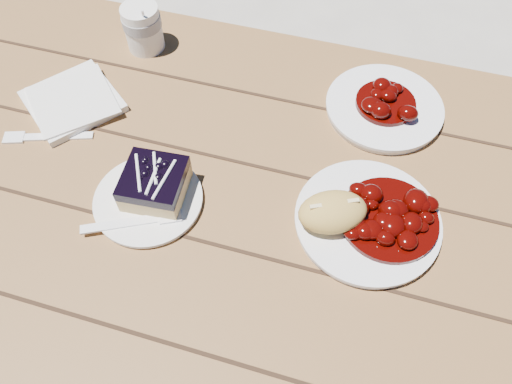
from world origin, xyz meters
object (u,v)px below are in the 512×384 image
(coffee_cup, at_px, (143,28))
(second_plate, at_px, (384,108))
(blueberry_cake, at_px, (155,183))
(main_plate, at_px, (367,221))
(bread_roll, at_px, (333,212))
(dessert_plate, at_px, (148,200))
(picnic_table, at_px, (199,239))

(coffee_cup, relative_size, second_plate, 0.44)
(coffee_cup, bearing_deg, blueberry_cake, -64.13)
(main_plate, distance_m, bread_roll, 0.07)
(main_plate, bearing_deg, dessert_plate, -170.58)
(dessert_plate, height_order, second_plate, second_plate)
(main_plate, relative_size, coffee_cup, 2.43)
(dessert_plate, bearing_deg, blueberry_cake, 56.31)
(dessert_plate, distance_m, blueberry_cake, 0.04)
(bread_roll, bearing_deg, blueberry_cake, -175.51)
(bread_roll, height_order, dessert_plate, bread_roll)
(blueberry_cake, xyz_separation_m, second_plate, (0.32, 0.29, -0.03))
(picnic_table, height_order, bread_roll, bread_roll)
(picnic_table, bearing_deg, coffee_cup, 123.84)
(main_plate, xyz_separation_m, second_plate, (-0.01, 0.24, 0.00))
(main_plate, xyz_separation_m, blueberry_cake, (-0.33, -0.04, 0.03))
(coffee_cup, distance_m, second_plate, 0.49)
(bread_roll, height_order, second_plate, bread_roll)
(bread_roll, height_order, coffee_cup, coffee_cup)
(main_plate, bearing_deg, bread_roll, -160.02)
(picnic_table, relative_size, blueberry_cake, 20.01)
(coffee_cup, bearing_deg, second_plate, -5.08)
(blueberry_cake, distance_m, coffee_cup, 0.37)
(picnic_table, relative_size, dessert_plate, 11.91)
(picnic_table, distance_m, coffee_cup, 0.42)
(dessert_plate, xyz_separation_m, second_plate, (0.33, 0.30, 0.00))
(picnic_table, xyz_separation_m, coffee_cup, (-0.21, 0.31, 0.21))
(bread_roll, bearing_deg, main_plate, 19.98)
(main_plate, relative_size, bread_roll, 2.10)
(bread_roll, relative_size, dessert_plate, 0.62)
(picnic_table, relative_size, bread_roll, 19.09)
(dessert_plate, bearing_deg, main_plate, 9.42)
(bread_roll, height_order, blueberry_cake, bread_roll)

